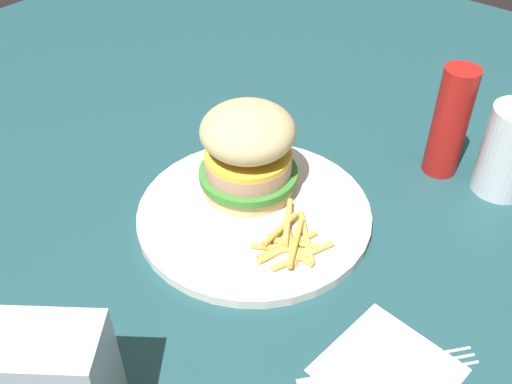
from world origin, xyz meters
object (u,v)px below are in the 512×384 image
at_px(sandwich, 248,150).
at_px(drink_glass, 509,154).
at_px(ketchup_bottle, 450,122).
at_px(napkin, 388,370).
at_px(fork, 390,368).
at_px(plate, 256,215).
at_px(napkin_dispenser, 56,379).
at_px(fries_pile, 291,242).

relative_size(sandwich, drink_glass, 1.04).
height_order(sandwich, ketchup_bottle, ketchup_bottle).
relative_size(napkin, fork, 0.75).
height_order(plate, fork, plate).
distance_m(fork, napkin_dispenser, 0.29).
bearing_deg(sandwich, drink_glass, -137.05).
bearing_deg(sandwich, napkin, 158.02).
distance_m(plate, fork, 0.24).
bearing_deg(ketchup_bottle, sandwich, 52.24).
relative_size(napkin, ketchup_bottle, 0.74).
bearing_deg(fries_pile, napkin, 159.42).
bearing_deg(napkin_dispenser, ketchup_bottle, -137.01).
bearing_deg(napkin, plate, -19.13).
bearing_deg(sandwich, fries_pile, 155.85).
relative_size(plate, sandwich, 2.31).
height_order(plate, napkin_dispenser, napkin_dispenser).
bearing_deg(fork, napkin, 51.71).
bearing_deg(ketchup_bottle, fork, 109.02).
bearing_deg(plate, fork, 161.23).
distance_m(sandwich, napkin, 0.29).
bearing_deg(sandwich, plate, 142.45).
height_order(fork, drink_glass, drink_glass).
relative_size(napkin_dispenser, ketchup_bottle, 0.74).
distance_m(sandwich, napkin_dispenser, 0.33).
xyz_separation_m(plate, napkin, (-0.23, 0.08, -0.01)).
bearing_deg(napkin_dispenser, fork, -169.02).
xyz_separation_m(plate, ketchup_bottle, (-0.12, -0.23, 0.07)).
bearing_deg(napkin_dispenser, fries_pile, -133.72).
relative_size(napkin, drink_glass, 0.95).
bearing_deg(fries_pile, napkin_dispenser, 84.22).
distance_m(fries_pile, fork, 0.17).
relative_size(plate, ketchup_bottle, 1.88).
xyz_separation_m(sandwich, fries_pile, (-0.10, 0.05, -0.05)).
bearing_deg(napkin_dispenser, sandwich, -115.12).
height_order(sandwich, drink_glass, sandwich).
bearing_deg(drink_glass, plate, 51.01).
xyz_separation_m(fork, ketchup_bottle, (0.11, -0.31, 0.07)).
xyz_separation_m(plate, fork, (-0.23, 0.08, -0.00)).
bearing_deg(plate, sandwich, -37.55).
distance_m(napkin, ketchup_bottle, 0.33).
xyz_separation_m(fries_pile, napkin_dispenser, (0.03, 0.28, 0.04)).
height_order(sandwich, napkin, sandwich).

